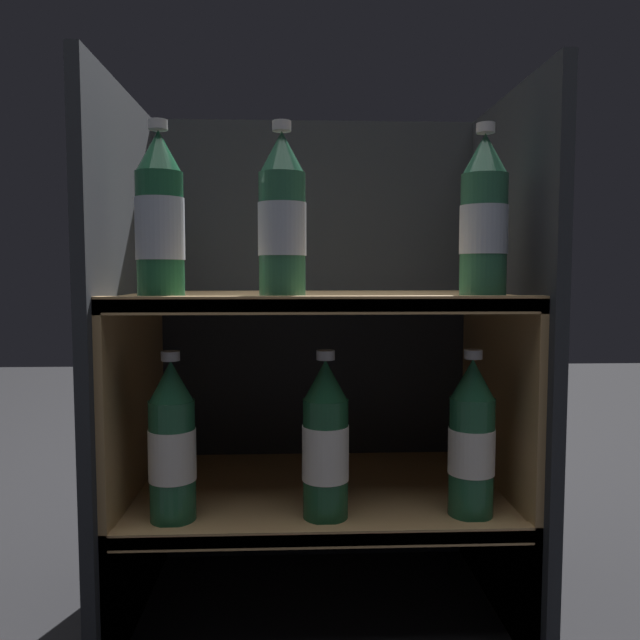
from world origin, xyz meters
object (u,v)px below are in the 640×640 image
object	(u,v)px
bottle_upper_front_0	(160,219)
bottle_upper_front_1	(282,219)
bottle_upper_front_2	(484,220)
bottle_lower_front_2	(472,441)
bottle_lower_front_0	(172,445)
bottle_lower_front_1	(325,443)

from	to	relation	value
bottle_upper_front_0	bottle_upper_front_1	bearing A→B (deg)	-0.00
bottle_upper_front_2	bottle_lower_front_2	bearing A→B (deg)	180.00
bottle_upper_front_0	bottle_lower_front_0	world-z (taller)	bottle_upper_front_0
bottle_upper_front_0	bottle_upper_front_2	distance (m)	0.47
bottle_upper_front_2	bottle_lower_front_1	xyz separation A→B (m)	(-0.23, -0.00, -0.33)
bottle_upper_front_1	bottle_lower_front_2	xyz separation A→B (m)	(0.28, 0.00, -0.33)
bottle_upper_front_1	bottle_upper_front_2	xyz separation A→B (m)	(0.30, 0.00, 0.00)
bottle_lower_front_1	bottle_upper_front_2	bearing A→B (deg)	0.00
bottle_upper_front_0	bottle_lower_front_2	distance (m)	0.57
bottle_upper_front_2	bottle_lower_front_1	world-z (taller)	bottle_upper_front_2
bottle_upper_front_1	bottle_lower_front_0	xyz separation A→B (m)	(-0.16, 0.00, -0.33)
bottle_lower_front_1	bottle_upper_front_1	bearing A→B (deg)	180.00
bottle_upper_front_1	bottle_lower_front_1	distance (m)	0.34
bottle_lower_front_2	bottle_lower_front_1	bearing A→B (deg)	-180.00
bottle_lower_front_1	bottle_upper_front_0	bearing A→B (deg)	180.00
bottle_upper_front_0	bottle_lower_front_2	size ratio (longest dim) A/B	1.00
bottle_upper_front_0	bottle_lower_front_0	distance (m)	0.33
bottle_upper_front_0	bottle_lower_front_1	bearing A→B (deg)	-0.00
bottle_upper_front_2	bottle_lower_front_2	size ratio (longest dim) A/B	1.00
bottle_upper_front_0	bottle_upper_front_2	world-z (taller)	same
bottle_upper_front_0	bottle_lower_front_1	distance (m)	0.41
bottle_upper_front_2	bottle_lower_front_2	xyz separation A→B (m)	(-0.01, 0.00, -0.33)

